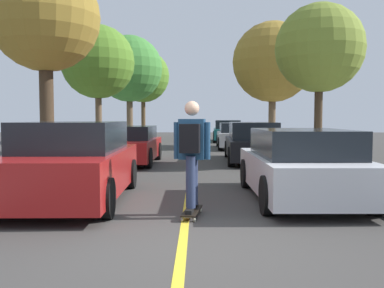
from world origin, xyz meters
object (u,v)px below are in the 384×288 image
Objects in this scene: street_tree_left_near at (98,62)px; parked_car_right_farthest at (227,131)px; skateboard at (192,211)px; street_tree_right_near at (273,62)px; street_tree_left_far at (129,69)px; street_tree_right_nearest at (320,49)px; street_tree_left_farthest at (143,76)px; parked_car_right_near at (253,143)px; parked_car_left_near at (129,145)px; street_tree_left_nearest at (45,18)px; parked_car_left_nearest at (73,163)px; skateboarder at (192,149)px; parked_car_right_nearest at (301,165)px; parked_car_right_far at (236,136)px.

parked_car_right_farthest is at bearing 56.88° from street_tree_left_near.
street_tree_right_near is at bearing 75.64° from skateboard.
street_tree_left_far is 15.29m from street_tree_right_nearest.
street_tree_left_farthest is 1.33× the size of street_tree_right_nearest.
parked_car_right_farthest is 0.93× the size of street_tree_right_nearest.
parked_car_right_near is 12.79m from parked_car_right_farthest.
parked_car_left_near is 4.83m from street_tree_left_nearest.
parked_car_left_nearest is 0.65× the size of street_tree_left_far.
street_tree_left_near reaches higher than parked_car_left_near.
parked_car_right_near reaches higher than skateboard.
parked_car_right_farthest is 7.48m from street_tree_left_far.
skateboarder reaches higher than skateboard.
street_tree_left_farthest is 27.34m from skateboarder.
street_tree_left_near is (-1.95, 3.89, 3.32)m from parked_car_left_near.
street_tree_right_near is at bearing 74.86° from parked_car_right_near.
street_tree_left_near is (-6.25, 10.23, 3.29)m from parked_car_right_nearest.
street_tree_left_far is at bearing 101.84° from skateboard.
street_tree_left_near is 9.35m from street_tree_right_nearest.
parked_car_left_nearest is 1.04× the size of parked_car_left_near.
parked_car_right_farthest is (4.30, 19.97, -0.03)m from parked_car_left_nearest.
street_tree_right_near reaches higher than parked_car_right_far.
street_tree_left_nearest is 7.58m from skateboarder.
parked_car_left_near is 4.75× the size of skateboard.
parked_car_right_farthest is 7.00m from street_tree_right_near.
parked_car_right_far is at bearing -89.98° from parked_car_right_farthest.
parked_car_left_near is 0.62× the size of street_tree_left_far.
street_tree_left_farthest is at bearing 90.00° from street_tree_left_far.
parked_car_right_near is 2.75× the size of skateboarder.
parked_car_right_nearest is at bearing -97.81° from street_tree_right_near.
parked_car_left_near is 8.27m from parked_car_right_far.
parked_car_right_near is at bearing 146.75° from street_tree_right_nearest.
street_tree_left_far is (-6.25, 18.62, 3.96)m from parked_car_right_nearest.
street_tree_left_far is at bearing 90.00° from street_tree_left_nearest.
street_tree_right_near is (8.21, -11.08, -0.37)m from street_tree_left_farthest.
street_tree_right_near is at bearing -28.11° from street_tree_left_far.
parked_car_right_far is 7.75m from street_tree_left_near.
skateboarder is at bearing -81.09° from street_tree_left_farthest.
street_tree_left_nearest reaches higher than skateboard.
skateboarder reaches higher than parked_car_right_near.
skateboarder is (4.19, -11.67, -2.87)m from street_tree_left_near.
parked_car_left_near is (0.00, 6.50, -0.09)m from parked_car_left_nearest.
street_tree_left_farthest reaches higher than parked_car_left_nearest.
street_tree_left_near is at bearing 90.00° from street_tree_left_nearest.
street_tree_left_nearest is 14.67m from street_tree_left_far.
skateboard is at bearing -104.36° from street_tree_right_near.
skateboard is (2.25, -7.75, -0.54)m from parked_car_left_near.
skateboard is at bearing -81.07° from street_tree_left_farthest.
street_tree_left_far is 3.83× the size of skateboarder.
street_tree_left_farthest reaches higher than street_tree_right_near.
street_tree_right_near reaches higher than street_tree_left_near.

